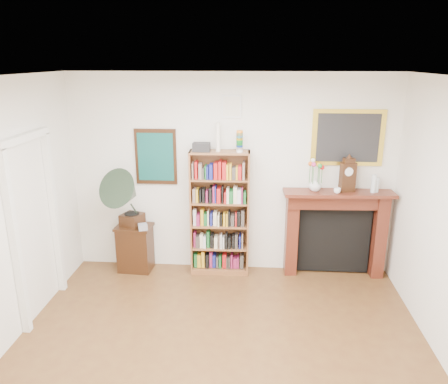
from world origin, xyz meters
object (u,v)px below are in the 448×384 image
(side_cabinet, at_px, (135,248))
(mantel_clock, at_px, (348,176))
(bottle_right, at_px, (377,185))
(cd_stack, at_px, (143,227))
(teacup, at_px, (337,191))
(gramophone, at_px, (127,194))
(flower_vase, at_px, (315,185))
(bottle_left, at_px, (374,184))
(fireplace, at_px, (335,225))
(bookshelf, at_px, (220,207))

(side_cabinet, relative_size, mantel_clock, 1.50)
(bottle_right, bearing_deg, cd_stack, -176.69)
(teacup, bearing_deg, gramophone, -178.44)
(side_cabinet, xyz_separation_m, bottle_right, (3.32, 0.05, 1.01))
(flower_vase, bearing_deg, gramophone, -176.19)
(side_cabinet, relative_size, bottle_left, 2.85)
(cd_stack, bearing_deg, fireplace, 4.80)
(bookshelf, distance_m, bottle_left, 2.09)
(gramophone, relative_size, bottle_right, 4.48)
(gramophone, bearing_deg, flower_vase, 23.76)
(bottle_right, bearing_deg, teacup, -168.98)
(bottle_left, bearing_deg, mantel_clock, 178.19)
(mantel_clock, bearing_deg, bottle_left, -17.77)
(gramophone, distance_m, flower_vase, 2.55)
(flower_vase, bearing_deg, bookshelf, -179.78)
(bookshelf, relative_size, bottle_right, 10.20)
(bookshelf, relative_size, gramophone, 2.27)
(mantel_clock, xyz_separation_m, bottle_right, (0.39, 0.01, -0.12))
(bottle_left, height_order, bottle_right, bottle_left)
(bookshelf, distance_m, side_cabinet, 1.38)
(gramophone, relative_size, bottle_left, 3.74)
(side_cabinet, distance_m, cd_stack, 0.44)
(mantel_clock, bearing_deg, flower_vase, 164.51)
(mantel_clock, xyz_separation_m, teacup, (-0.14, -0.10, -0.18))
(mantel_clock, bearing_deg, cd_stack, 167.65)
(gramophone, distance_m, mantel_clock, 2.98)
(side_cabinet, height_order, flower_vase, flower_vase)
(teacup, bearing_deg, cd_stack, -178.28)
(bookshelf, distance_m, flower_vase, 1.33)
(bookshelf, height_order, side_cabinet, bookshelf)
(teacup, height_order, bottle_right, bottle_right)
(side_cabinet, height_order, bottle_right, bottle_right)
(flower_vase, bearing_deg, bottle_left, -0.57)
(side_cabinet, distance_m, fireplace, 2.86)
(side_cabinet, height_order, gramophone, gramophone)
(flower_vase, height_order, bottle_left, bottle_left)
(fireplace, distance_m, mantel_clock, 0.74)
(bookshelf, height_order, flower_vase, bookshelf)
(mantel_clock, height_order, bottle_right, mantel_clock)
(gramophone, xyz_separation_m, flower_vase, (2.54, 0.17, 0.14))
(fireplace, distance_m, flower_vase, 0.68)
(cd_stack, bearing_deg, bottle_right, 3.31)
(side_cabinet, height_order, fireplace, fireplace)
(cd_stack, xyz_separation_m, mantel_clock, (2.77, 0.17, 0.74))
(side_cabinet, bearing_deg, bottle_left, 4.47)
(gramophone, height_order, flower_vase, gramophone)
(cd_stack, bearing_deg, mantel_clock, 3.60)
(fireplace, height_order, bottle_right, bottle_right)
(mantel_clock, height_order, flower_vase, mantel_clock)
(bottle_left, bearing_deg, gramophone, -177.21)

